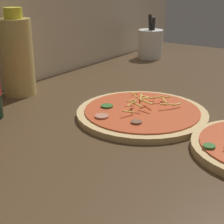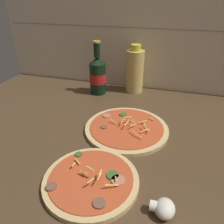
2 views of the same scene
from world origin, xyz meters
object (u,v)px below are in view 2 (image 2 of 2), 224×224
(oil_bottle, at_px, (135,71))
(mushroom_left, at_px, (163,208))
(pizza_far, at_px, (126,128))
(beer_bottle, at_px, (98,75))
(pizza_near, at_px, (91,180))

(oil_bottle, bearing_deg, mushroom_left, -73.07)
(pizza_far, height_order, mushroom_left, pizza_far)
(mushroom_left, bearing_deg, beer_bottle, 121.73)
(mushroom_left, bearing_deg, oil_bottle, 106.93)
(beer_bottle, height_order, mushroom_left, beer_bottle)
(pizza_near, height_order, beer_bottle, beer_bottle)
(beer_bottle, distance_m, mushroom_left, 0.66)
(pizza_far, bearing_deg, beer_bottle, 126.38)
(pizza_near, bearing_deg, pizza_far, 83.29)
(pizza_far, distance_m, oil_bottle, 0.35)
(beer_bottle, height_order, oil_bottle, beer_bottle)
(pizza_near, relative_size, mushroom_left, 4.45)
(pizza_near, distance_m, mushroom_left, 0.18)
(pizza_far, relative_size, oil_bottle, 1.31)
(pizza_near, bearing_deg, mushroom_left, -11.94)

